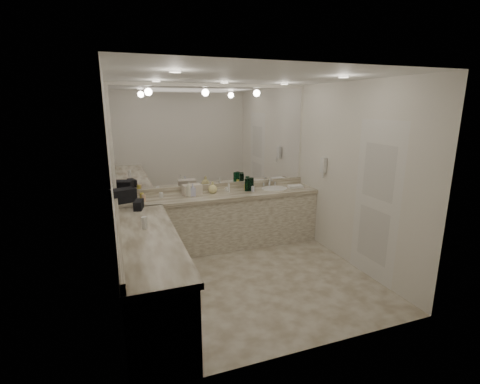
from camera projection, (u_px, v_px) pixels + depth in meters
name	position (u px, v px, depth m)	size (l,w,h in m)	color
floor	(248.00, 279.00, 4.69)	(3.20, 3.20, 0.00)	beige
ceiling	(249.00, 76.00, 4.05)	(3.20, 3.20, 0.00)	white
wall_back	(215.00, 166.00, 5.73)	(3.20, 0.02, 2.60)	silver
wall_left	(114.00, 196.00, 3.83)	(0.02, 3.00, 2.60)	silver
wall_right	(354.00, 176.00, 4.90)	(0.02, 3.00, 2.60)	silver
vanity_back_base	(221.00, 222.00, 5.68)	(3.20, 0.60, 0.84)	silver
vanity_back_top	(221.00, 195.00, 5.56)	(3.20, 0.64, 0.06)	beige
vanity_left_base	(150.00, 276.00, 3.88)	(0.60, 2.40, 0.84)	silver
vanity_left_top	(148.00, 238.00, 3.77)	(0.64, 2.42, 0.06)	beige
backsplash_back	(216.00, 187.00, 5.80)	(3.20, 0.04, 0.10)	beige
backsplash_left	(118.00, 226.00, 3.93)	(0.04, 3.00, 0.10)	beige
mirror_back	(215.00, 137.00, 5.61)	(3.12, 0.01, 1.55)	white
mirror_left	(111.00, 153.00, 3.72)	(0.01, 2.92, 1.55)	white
sink	(274.00, 189.00, 5.88)	(0.44, 0.44, 0.03)	white
faucet	(269.00, 182.00, 6.05)	(0.24, 0.16, 0.14)	silver
wall_phone	(323.00, 165.00, 5.51)	(0.06, 0.10, 0.24)	white
door	(376.00, 202.00, 4.50)	(0.02, 0.82, 2.10)	white
black_toiletry_bag	(123.00, 196.00, 5.04)	(0.34, 0.21, 0.19)	black
black_bag_spill	(139.00, 205.00, 4.71)	(0.10, 0.23, 0.12)	black
cream_cosmetic_case	(192.00, 189.00, 5.47)	(0.29, 0.18, 0.17)	beige
hand_towel	(295.00, 186.00, 5.95)	(0.24, 0.16, 0.04)	white
lotion_left	(144.00, 223.00, 3.96)	(0.06, 0.06, 0.14)	white
soap_bottle_a	(189.00, 189.00, 5.35)	(0.09, 0.09, 0.22)	white
soap_bottle_b	(193.00, 190.00, 5.38)	(0.09, 0.09, 0.20)	white
soap_bottle_c	(213.00, 187.00, 5.55)	(0.15, 0.15, 0.19)	#F6E896
green_bottle_0	(249.00, 184.00, 5.70)	(0.07, 0.07, 0.22)	#0C4224
green_bottle_1	(247.00, 183.00, 5.85)	(0.07, 0.07, 0.21)	#0C4224
green_bottle_2	(250.00, 184.00, 5.80)	(0.07, 0.07, 0.20)	#0C4224
green_bottle_3	(247.00, 185.00, 5.69)	(0.06, 0.06, 0.21)	#0C4224
green_bottle_4	(252.00, 184.00, 5.76)	(0.06, 0.06, 0.21)	#0C4224
amenity_bottle_0	(229.00, 188.00, 5.61)	(0.04, 0.04, 0.14)	white
amenity_bottle_1	(161.00, 195.00, 5.31)	(0.06, 0.06, 0.08)	white
amenity_bottle_2	(194.00, 190.00, 5.53)	(0.04, 0.04, 0.12)	silver
amenity_bottle_3	(144.00, 198.00, 5.08)	(0.06, 0.06, 0.10)	#E0B28C
amenity_bottle_4	(253.00, 189.00, 5.67)	(0.05, 0.05, 0.09)	silver
amenity_bottle_5	(227.00, 189.00, 5.71)	(0.05, 0.05, 0.06)	white
amenity_bottle_6	(246.00, 187.00, 5.79)	(0.05, 0.05, 0.10)	#F2D84C
amenity_bottle_7	(142.00, 197.00, 5.15)	(0.06, 0.06, 0.11)	#F2D84C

